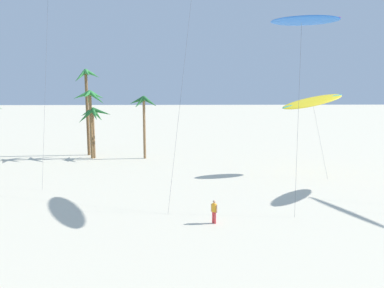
{
  "coord_description": "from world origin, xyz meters",
  "views": [
    {
      "loc": [
        -2.16,
        -2.78,
        9.94
      ],
      "look_at": [
        -1.66,
        21.19,
        6.04
      ],
      "focal_mm": 37.91,
      "sensor_mm": 36.0,
      "label": 1
    }
  ],
  "objects_px": {
    "palm_tree_4": "(144,106)",
    "flying_kite_3": "(302,21)",
    "person_near_left": "(214,211)",
    "palm_tree_3": "(90,102)",
    "palm_tree_1": "(93,117)",
    "flying_kite_4": "(313,102)",
    "palm_tree_2": "(86,86)"
  },
  "relations": [
    {
      "from": "palm_tree_1",
      "to": "palm_tree_2",
      "type": "xyz_separation_m",
      "value": [
        -1.22,
        2.11,
        3.69
      ]
    },
    {
      "from": "palm_tree_2",
      "to": "flying_kite_4",
      "type": "height_order",
      "value": "palm_tree_2"
    },
    {
      "from": "palm_tree_1",
      "to": "person_near_left",
      "type": "height_order",
      "value": "palm_tree_1"
    },
    {
      "from": "flying_kite_3",
      "to": "palm_tree_1",
      "type": "bearing_deg",
      "value": 136.42
    },
    {
      "from": "palm_tree_3",
      "to": "palm_tree_4",
      "type": "xyz_separation_m",
      "value": [
        6.61,
        -0.1,
        -0.54
      ]
    },
    {
      "from": "flying_kite_4",
      "to": "person_near_left",
      "type": "bearing_deg",
      "value": -127.58
    },
    {
      "from": "flying_kite_3",
      "to": "flying_kite_4",
      "type": "distance_m",
      "value": 12.72
    },
    {
      "from": "palm_tree_1",
      "to": "person_near_left",
      "type": "bearing_deg",
      "value": -60.55
    },
    {
      "from": "palm_tree_4",
      "to": "person_near_left",
      "type": "height_order",
      "value": "palm_tree_4"
    },
    {
      "from": "palm_tree_1",
      "to": "palm_tree_4",
      "type": "relative_size",
      "value": 0.82
    },
    {
      "from": "palm_tree_1",
      "to": "flying_kite_4",
      "type": "bearing_deg",
      "value": -20.48
    },
    {
      "from": "palm_tree_1",
      "to": "flying_kite_3",
      "type": "bearing_deg",
      "value": -43.58
    },
    {
      "from": "flying_kite_4",
      "to": "palm_tree_3",
      "type": "bearing_deg",
      "value": 160.11
    },
    {
      "from": "palm_tree_2",
      "to": "flying_kite_3",
      "type": "bearing_deg",
      "value": -44.9
    },
    {
      "from": "person_near_left",
      "to": "palm_tree_4",
      "type": "bearing_deg",
      "value": 106.71
    },
    {
      "from": "palm_tree_4",
      "to": "person_near_left",
      "type": "relative_size",
      "value": 4.72
    },
    {
      "from": "palm_tree_1",
      "to": "palm_tree_3",
      "type": "relative_size",
      "value": 0.75
    },
    {
      "from": "palm_tree_4",
      "to": "flying_kite_3",
      "type": "distance_m",
      "value": 24.52
    },
    {
      "from": "palm_tree_3",
      "to": "flying_kite_3",
      "type": "xyz_separation_m",
      "value": [
        20.37,
        -18.91,
        7.1
      ]
    },
    {
      "from": "palm_tree_1",
      "to": "palm_tree_4",
      "type": "distance_m",
      "value": 6.43
    },
    {
      "from": "palm_tree_2",
      "to": "palm_tree_3",
      "type": "relative_size",
      "value": 1.31
    },
    {
      "from": "palm_tree_1",
      "to": "palm_tree_3",
      "type": "xyz_separation_m",
      "value": [
        -0.32,
        -0.17,
        1.85
      ]
    },
    {
      "from": "palm_tree_3",
      "to": "person_near_left",
      "type": "relative_size",
      "value": 5.13
    },
    {
      "from": "palm_tree_2",
      "to": "flying_kite_3",
      "type": "distance_m",
      "value": 30.48
    },
    {
      "from": "palm_tree_3",
      "to": "flying_kite_3",
      "type": "height_order",
      "value": "flying_kite_3"
    },
    {
      "from": "palm_tree_1",
      "to": "flying_kite_4",
      "type": "height_order",
      "value": "flying_kite_4"
    },
    {
      "from": "palm_tree_2",
      "to": "person_near_left",
      "type": "relative_size",
      "value": 6.71
    },
    {
      "from": "flying_kite_3",
      "to": "flying_kite_4",
      "type": "xyz_separation_m",
      "value": [
        4.3,
        9.98,
        -6.61
      ]
    },
    {
      "from": "palm_tree_2",
      "to": "palm_tree_3",
      "type": "bearing_deg",
      "value": -68.54
    },
    {
      "from": "palm_tree_1",
      "to": "palm_tree_2",
      "type": "height_order",
      "value": "palm_tree_2"
    },
    {
      "from": "palm_tree_2",
      "to": "flying_kite_3",
      "type": "relative_size",
      "value": 0.75
    },
    {
      "from": "palm_tree_1",
      "to": "palm_tree_3",
      "type": "distance_m",
      "value": 1.88
    }
  ]
}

